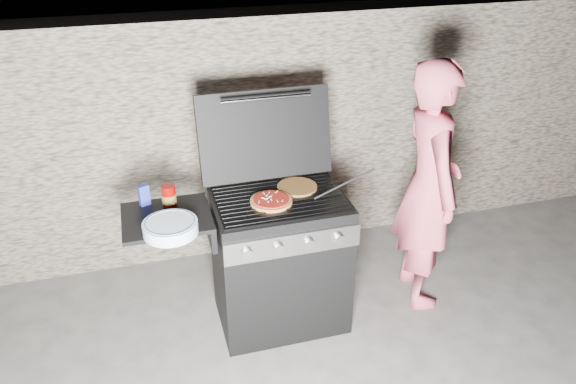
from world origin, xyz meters
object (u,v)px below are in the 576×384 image
object	(u,v)px
gas_grill	(242,268)
person	(428,187)
sauce_jar	(169,195)
pizza_topped	(271,200)

from	to	relation	value
gas_grill	person	distance (m)	1.31
gas_grill	sauce_jar	bearing A→B (deg)	162.68
gas_grill	pizza_topped	bearing A→B (deg)	-8.45
pizza_topped	sauce_jar	size ratio (longest dim) A/B	1.95
pizza_topped	person	xyz separation A→B (m)	(1.06, 0.04, -0.08)
pizza_topped	person	distance (m)	1.06
gas_grill	sauce_jar	size ratio (longest dim) A/B	10.46
pizza_topped	person	bearing A→B (deg)	1.97
pizza_topped	gas_grill	bearing A→B (deg)	171.55
pizza_topped	person	size ratio (longest dim) A/B	0.15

